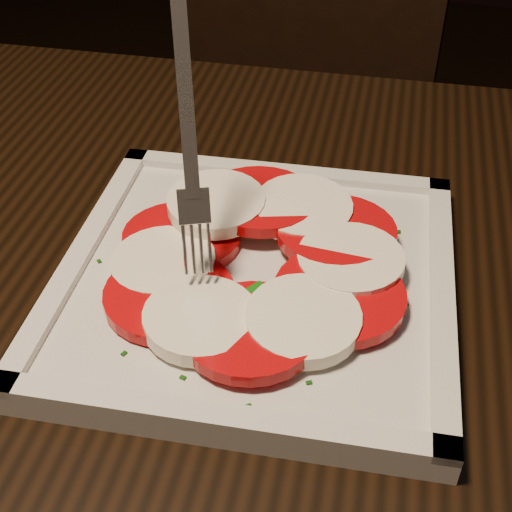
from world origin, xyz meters
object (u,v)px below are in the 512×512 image
Objects in this scene: plate at (256,282)px; fork at (187,125)px; table at (109,429)px; chair at (281,124)px.

fork is (-0.04, -0.00, 0.11)m from plate.
chair is at bearing 92.48° from table.
chair reaches higher than plate.
chair is at bearing 75.22° from fork.
chair reaches higher than table.
chair is at bearing 101.33° from plate.
plate is 0.12m from fork.
table is 0.23m from fork.
chair is (-0.03, 0.67, -0.12)m from table.
table is at bearing -151.12° from fork.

